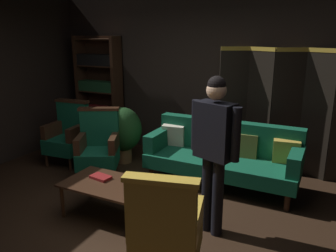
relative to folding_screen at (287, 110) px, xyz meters
name	(u,v)px	position (x,y,z in m)	size (l,w,h in m)	color
ground_plane	(137,222)	(-1.25, -2.28, -0.99)	(10.00, 10.00, 0.00)	black
back_wall	(212,76)	(-1.25, 0.17, 0.41)	(7.20, 0.10, 2.80)	black
folding_screen	(287,110)	(0.00, 0.00, 0.00)	(2.09, 0.27, 1.90)	black
bookshelf	(100,89)	(-3.40, -0.08, 0.09)	(0.90, 0.32, 2.05)	#382114
velvet_couch	(223,153)	(-0.70, -0.82, -0.53)	(2.12, 0.78, 0.88)	#382114
coffee_table	(107,186)	(-1.65, -2.29, -0.61)	(1.00, 0.64, 0.42)	#382114
armchair_gilt_accent	(166,230)	(-0.54, -2.94, -0.50)	(0.70, 0.70, 1.04)	gold
armchair_wing_left	(99,147)	(-2.40, -1.46, -0.50)	(0.78, 0.78, 1.04)	#382114
armchair_wing_right	(68,135)	(-3.22, -1.20, -0.50)	(0.63, 0.62, 1.04)	#382114
standing_figure	(214,142)	(-0.43, -2.06, 0.04)	(0.57, 0.32, 1.70)	black
potted_plant	(123,131)	(-2.45, -0.76, -0.45)	(0.64, 0.64, 0.93)	brown
book_red_leather	(101,177)	(-1.78, -2.23, -0.55)	(0.24, 0.15, 0.03)	maroon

